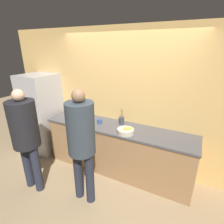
{
  "coord_description": "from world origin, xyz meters",
  "views": [
    {
      "loc": [
        1.19,
        -2.22,
        2.26
      ],
      "look_at": [
        0.0,
        0.15,
        1.26
      ],
      "focal_mm": 28.0,
      "sensor_mm": 36.0,
      "label": 1
    }
  ],
  "objects": [
    {
      "name": "refrigerator",
      "position": [
        -1.81,
        0.31,
        0.86
      ],
      "size": [
        0.67,
        0.73,
        1.72
      ],
      "color": "#B7B7BC",
      "rests_on": "ground_plane"
    },
    {
      "name": "cup_black",
      "position": [
        -0.76,
        0.25,
        0.96
      ],
      "size": [
        0.08,
        0.08,
        0.09
      ],
      "color": "#28282D",
      "rests_on": "counter"
    },
    {
      "name": "person_left",
      "position": [
        -1.04,
        -0.7,
        1.05
      ],
      "size": [
        0.4,
        0.4,
        1.71
      ],
      "color": "#232838",
      "rests_on": "ground_plane"
    },
    {
      "name": "bottle_green",
      "position": [
        -0.93,
        0.23,
        0.97
      ],
      "size": [
        0.06,
        0.06,
        0.15
      ],
      "color": "#236033",
      "rests_on": "counter"
    },
    {
      "name": "person_center",
      "position": [
        -0.15,
        -0.51,
        1.08
      ],
      "size": [
        0.39,
        0.39,
        1.76
      ],
      "color": "#232838",
      "rests_on": "ground_plane"
    },
    {
      "name": "fruit_bowl",
      "position": [
        0.23,
        0.18,
        0.95
      ],
      "size": [
        0.28,
        0.28,
        0.12
      ],
      "color": "beige",
      "rests_on": "counter"
    },
    {
      "name": "ground_plane",
      "position": [
        0.0,
        0.0,
        0.0
      ],
      "size": [
        14.0,
        14.0,
        0.0
      ],
      "primitive_type": "plane",
      "color": "#9E8460"
    },
    {
      "name": "utensil_crock",
      "position": [
        0.03,
        0.49,
        0.99
      ],
      "size": [
        0.09,
        0.09,
        0.29
      ],
      "color": "#3D424C",
      "rests_on": "counter"
    },
    {
      "name": "wall_back",
      "position": [
        0.0,
        0.68,
        1.3
      ],
      "size": [
        5.2,
        0.06,
        2.6
      ],
      "color": "#E0B266",
      "rests_on": "ground_plane"
    },
    {
      "name": "counter",
      "position": [
        0.0,
        0.36,
        0.46
      ],
      "size": [
        2.74,
        0.66,
        0.91
      ],
      "color": "#9E754C",
      "rests_on": "ground_plane"
    },
    {
      "name": "cup_blue",
      "position": [
        -0.36,
        0.35,
        0.95
      ],
      "size": [
        0.09,
        0.09,
        0.08
      ],
      "color": "#335184",
      "rests_on": "counter"
    }
  ]
}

